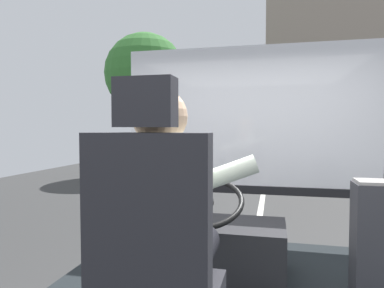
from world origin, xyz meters
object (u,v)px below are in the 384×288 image
(driver_seat, at_px, (156,271))
(fare_box, at_px, (372,240))
(parked_car_silver, at_px, (362,149))
(steering_console, at_px, (212,245))
(bus_driver, at_px, (165,214))

(driver_seat, relative_size, fare_box, 1.67)
(fare_box, bearing_deg, driver_seat, -132.71)
(driver_seat, distance_m, parked_car_silver, 17.15)
(steering_console, height_order, parked_car_silver, parked_car_silver)
(driver_seat, xyz_separation_m, bus_driver, (0.00, 0.12, 0.20))
(bus_driver, distance_m, fare_box, 1.57)
(parked_car_silver, bearing_deg, fare_box, -102.59)
(fare_box, bearing_deg, parked_car_silver, 77.41)
(bus_driver, bearing_deg, parked_car_silver, 74.59)
(driver_seat, height_order, fare_box, driver_seat)
(bus_driver, xyz_separation_m, parked_car_silver, (4.52, 16.41, -0.66))
(fare_box, bearing_deg, bus_driver, -135.85)
(bus_driver, xyz_separation_m, steering_console, (-0.00, 1.19, -0.54))
(driver_seat, xyz_separation_m, fare_box, (1.09, 1.19, -0.17))
(steering_console, height_order, fare_box, fare_box)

